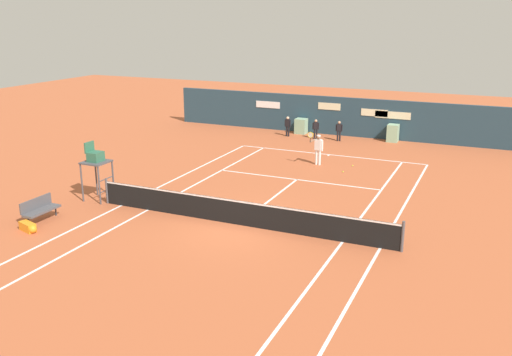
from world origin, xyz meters
name	(u,v)px	position (x,y,z in m)	size (l,w,h in m)	color
ground_plane	(245,220)	(0.00, 0.58, 0.00)	(80.00, 80.00, 0.01)	#B25633
tennis_net	(238,212)	(0.00, 0.00, 0.51)	(12.10, 0.10, 1.07)	#4C4C51
sponsor_back_wall	(354,118)	(-0.03, 16.97, 1.18)	(25.00, 1.02, 2.45)	#233D4C
umpire_chair	(96,161)	(-6.65, 0.23, 1.68)	(1.00, 1.00, 2.47)	#47474C
player_bench	(40,208)	(-7.01, -2.68, 0.51)	(0.54, 1.53, 0.88)	#38383D
equipment_bag	(29,227)	(-6.59, -3.68, 0.16)	(0.88, 0.49, 0.32)	orange
player_on_baseline	(318,147)	(0.06, 9.36, 0.95)	(0.69, 0.65, 1.81)	white
ball_kid_right_post	(339,130)	(-0.49, 15.26, 0.72)	(0.41, 0.21, 1.25)	black
ball_kid_centre_post	(316,128)	(-1.98, 15.26, 0.71)	(0.41, 0.21, 1.23)	black
ball_kid_left_post	(288,125)	(-3.86, 15.26, 0.74)	(0.43, 0.20, 1.28)	black
tennis_ball_near_service_line	(353,166)	(1.81, 9.81, 0.03)	(0.07, 0.07, 0.07)	#CCE033
tennis_ball_by_sideline	(343,172)	(1.66, 8.52, 0.03)	(0.07, 0.07, 0.07)	#CCE033
tennis_ball_mid_court	(316,162)	(-0.19, 9.83, 0.03)	(0.07, 0.07, 0.07)	#CCE033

